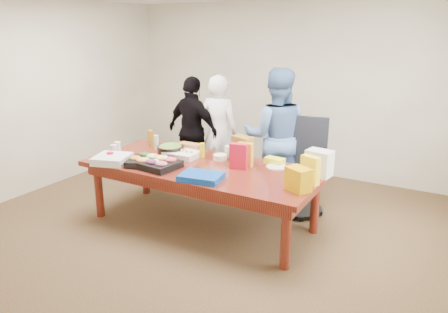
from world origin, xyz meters
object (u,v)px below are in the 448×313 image
Objects in this scene: sheet_cake at (182,154)px; salad_bowl at (171,150)px; person_right at (276,137)px; conference_table at (202,195)px; office_chair at (301,170)px; person_center at (219,132)px.

salad_bowl reaches higher than sheet_cake.
person_right is 4.45× the size of sheet_cake.
salad_bowl is at bearing 162.56° from conference_table.
office_chair is at bearing 28.50° from sheet_cake.
person_center is 0.95m from person_right.
office_chair is 0.70× the size of person_center.
person_center is 1.05m from salad_bowl.
sheet_cake is at bearing 91.56° from person_center.
office_chair is 1.67m from salad_bowl.
person_center is 4.09× the size of sheet_cake.
sheet_cake is 1.20× the size of salad_bowl.
salad_bowl is at bearing 81.18° from person_center.
conference_table is 1.54× the size of person_right.
conference_table is at bearing 46.54° from person_right.
person_center is 0.92× the size of person_right.
person_center is 1.07m from sheet_cake.
conference_table is 0.75m from salad_bowl.
conference_table is 1.68× the size of person_center.
person_right reaches higher than person_center.
office_chair is (0.90, 0.90, 0.21)m from conference_table.
office_chair reaches higher than sheet_cake.
person_center is at bearing -27.85° from person_right.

